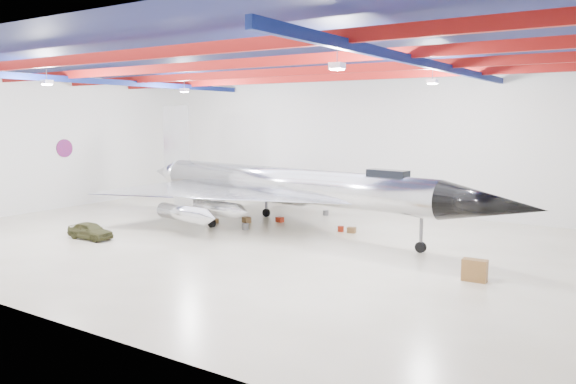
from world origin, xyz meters
The scene contains 17 objects.
floor centered at (0.00, 0.00, 0.00)m, with size 40.00×40.00×0.00m, color #B8AE92.
wall_back centered at (0.00, 15.00, 5.50)m, with size 40.00×40.00×0.00m, color silver.
wall_left centered at (-20.00, 0.00, 5.50)m, with size 30.00×30.00×0.00m, color silver.
ceiling centered at (0.00, 0.00, 11.00)m, with size 40.00×40.00×0.00m, color #0A0F38.
ceiling_structure centered at (0.00, 0.00, 10.32)m, with size 39.50×29.50×1.08m.
wall_roundel centered at (-19.94, 2.00, 5.00)m, with size 1.50×1.50×0.10m, color #B21414.
jet_aircraft centered at (0.76, 4.16, 2.78)m, with size 31.10×19.95×8.49m.
jeep centered at (-7.85, -5.02, 0.54)m, with size 1.28×3.17×1.08m, color #3D3E1F.
desk centered at (14.75, -1.14, 0.52)m, with size 1.13×0.56×1.03m, color brown.
crate_ply centered at (-4.85, 3.41, 0.16)m, with size 0.46×0.37×0.32m, color olive.
toolbox_red centered at (-1.13, 6.25, 0.18)m, with size 0.51×0.41×0.36m, color maroon.
engine_drum centered at (-1.53, 2.66, 0.21)m, with size 0.46×0.46×0.42m, color #59595B.
parts_bin centered at (5.00, 5.63, 0.19)m, with size 0.54×0.43×0.37m, color olive.
crate_small centered at (-8.35, 7.21, 0.13)m, with size 0.38×0.31×0.27m, color #59595B.
tool_chest centered at (4.22, 5.59, 0.19)m, with size 0.42×0.42×0.38m, color maroon.
oil_barrel centered at (-3.02, 4.75, 0.20)m, with size 0.58×0.46×0.41m, color olive.
spares_box centered at (0.29, 10.55, 0.20)m, with size 0.44×0.44×0.39m, color #59595B.
Camera 1 is at (21.30, -27.11, 7.57)m, focal length 35.00 mm.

